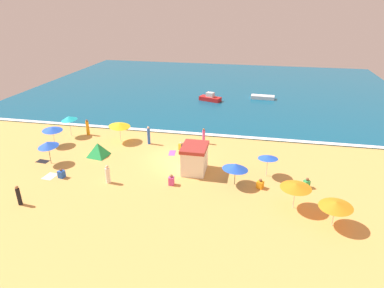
{
  "coord_description": "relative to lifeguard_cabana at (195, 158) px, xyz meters",
  "views": [
    {
      "loc": [
        7.23,
        -27.59,
        13.88
      ],
      "look_at": [
        1.31,
        1.77,
        0.8
      ],
      "focal_mm": 31.11,
      "sensor_mm": 36.0,
      "label": 1
    }
  ],
  "objects": [
    {
      "name": "lifeguard_cabana",
      "position": [
        0.0,
        0.0,
        0.0
      ],
      "size": [
        2.13,
        2.77,
        2.43
      ],
      "color": "white",
      "rests_on": "ground_plane"
    },
    {
      "name": "beachgoer_5",
      "position": [
        -10.8,
        -3.37,
        -0.89
      ],
      "size": [
        0.56,
        0.56,
        0.83
      ],
      "color": "blue",
      "rests_on": "ground_plane"
    },
    {
      "name": "beachgoer_9",
      "position": [
        9.33,
        -0.96,
        -0.86
      ],
      "size": [
        0.56,
        0.56,
        0.87
      ],
      "color": "green",
      "rests_on": "ground_plane"
    },
    {
      "name": "beachgoer_10",
      "position": [
        -0.23,
        6.19,
        -0.43
      ],
      "size": [
        0.4,
        0.4,
        1.68
      ],
      "color": "#D84CA5",
      "rests_on": "ground_plane"
    },
    {
      "name": "beach_umbrella_4",
      "position": [
        -8.95,
        5.0,
        0.63
      ],
      "size": [
        2.84,
        2.83,
        2.15
      ],
      "color": "silver",
      "rests_on": "ground_plane"
    },
    {
      "name": "beach_umbrella_1",
      "position": [
        -15.25,
        2.69,
        0.56
      ],
      "size": [
        2.81,
        2.81,
        2.05
      ],
      "color": "silver",
      "rests_on": "ground_plane"
    },
    {
      "name": "beachgoer_7",
      "position": [
        -5.8,
        4.96,
        -0.31
      ],
      "size": [
        0.43,
        0.43,
        1.92
      ],
      "color": "blue",
      "rests_on": "ground_plane"
    },
    {
      "name": "beach_tent",
      "position": [
        -9.66,
        1.21,
        -0.57
      ],
      "size": [
        2.49,
        2.5,
        1.33
      ],
      "color": "green",
      "rests_on": "ground_plane"
    },
    {
      "name": "beach_towel_1",
      "position": [
        -2.87,
        3.21,
        -1.23
      ],
      "size": [
        0.78,
        1.32,
        0.01
      ],
      "color": "#D84CA5",
      "rests_on": "ground_plane"
    },
    {
      "name": "beach_umbrella_2",
      "position": [
        8.07,
        -4.1,
        0.6
      ],
      "size": [
        2.3,
        2.3,
        2.02
      ],
      "color": "silver",
      "rests_on": "ground_plane"
    },
    {
      "name": "beach_umbrella_5",
      "position": [
        6.18,
        0.37,
        0.56
      ],
      "size": [
        2.2,
        2.21,
        2.01
      ],
      "color": "silver",
      "rests_on": "ground_plane"
    },
    {
      "name": "beachgoer_11",
      "position": [
        5.68,
        -1.76,
        -0.9
      ],
      "size": [
        0.63,
        0.63,
        0.81
      ],
      "color": "orange",
      "rests_on": "ground_plane"
    },
    {
      "name": "ocean_water",
      "position": [
        -2.33,
        30.2,
        -1.18
      ],
      "size": [
        60.0,
        44.0,
        0.1
      ],
      "primitive_type": "cube",
      "color": "#0F567A",
      "rests_on": "ground_plane"
    },
    {
      "name": "beach_umbrella_0",
      "position": [
        3.64,
        -1.61,
        0.4
      ],
      "size": [
        2.98,
        2.99,
        1.96
      ],
      "color": "#4C3823",
      "rests_on": "ground_plane"
    },
    {
      "name": "beach_towel_0",
      "position": [
        -11.91,
        -3.4,
        -1.23
      ],
      "size": [
        1.03,
        1.28,
        0.01
      ],
      "color": "white",
      "rests_on": "ground_plane"
    },
    {
      "name": "small_boat_0",
      "position": [
        5.72,
        24.34,
        -0.88
      ],
      "size": [
        3.5,
        1.5,
        0.51
      ],
      "color": "white",
      "rests_on": "ocean_water"
    },
    {
      "name": "wave_breaker_foam",
      "position": [
        -2.33,
        8.5,
        -1.13
      ],
      "size": [
        57.0,
        0.7,
        0.01
      ],
      "primitive_type": "cube",
      "color": "white",
      "rests_on": "ocean_water"
    },
    {
      "name": "beach_umbrella_6",
      "position": [
        10.46,
        -5.73,
        0.44
      ],
      "size": [
        2.83,
        2.82,
        1.93
      ],
      "color": "silver",
      "rests_on": "ground_plane"
    },
    {
      "name": "beach_towel_2",
      "position": [
        -14.24,
        -0.97,
        -1.23
      ],
      "size": [
        1.21,
        0.8,
        0.01
      ],
      "color": "black",
      "rests_on": "ground_plane"
    },
    {
      "name": "beach_umbrella_3",
      "position": [
        -13.23,
        -1.15,
        0.69
      ],
      "size": [
        2.49,
        2.51,
        2.26
      ],
      "color": "#4C3823",
      "rests_on": "ground_plane"
    },
    {
      "name": "beachgoer_4",
      "position": [
        -1.4,
        -2.68,
        -0.83
      ],
      "size": [
        0.44,
        0.44,
        0.94
      ],
      "color": "#D84CA5",
      "rests_on": "ground_plane"
    },
    {
      "name": "ground_plane",
      "position": [
        -2.33,
        2.2,
        -1.23
      ],
      "size": [
        60.0,
        60.0,
        0.0
      ],
      "primitive_type": "plane",
      "color": "#E0A856"
    },
    {
      "name": "beachgoer_2",
      "position": [
        -2.17,
        4.09,
        -0.86
      ],
      "size": [
        0.53,
        0.53,
        0.88
      ],
      "color": "orange",
      "rests_on": "ground_plane"
    },
    {
      "name": "beachgoer_8",
      "position": [
        -13.22,
        6.02,
        -0.38
      ],
      "size": [
        0.48,
        0.48,
        1.8
      ],
      "color": "orange",
      "rests_on": "ground_plane"
    },
    {
      "name": "beachgoer_6",
      "position": [
        -1.51,
        2.15,
        -0.42
      ],
      "size": [
        0.51,
        0.51,
        1.73
      ],
      "color": "black",
      "rests_on": "ground_plane"
    },
    {
      "name": "beach_umbrella_7",
      "position": [
        -14.89,
        5.33,
        0.83
      ],
      "size": [
        2.44,
        2.43,
        2.38
      ],
      "color": "silver",
      "rests_on": "ground_plane"
    },
    {
      "name": "beachgoer_0",
      "position": [
        -11.58,
        -7.63,
        -0.49
      ],
      "size": [
        0.41,
        0.41,
        1.57
      ],
      "color": "black",
      "rests_on": "ground_plane"
    },
    {
      "name": "small_boat_1",
      "position": [
        -1.88,
        21.78,
        -0.72
      ],
      "size": [
        3.4,
        2.27,
        1.25
      ],
      "color": "red",
      "rests_on": "ocean_water"
    },
    {
      "name": "beachgoer_3",
      "position": [
        -6.56,
        -3.38,
        -0.49
      ],
      "size": [
        0.5,
        0.5,
        1.59
      ],
      "color": "white",
      "rests_on": "ground_plane"
    }
  ]
}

